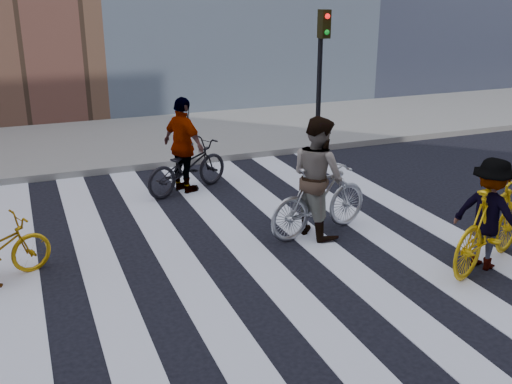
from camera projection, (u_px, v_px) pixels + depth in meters
ground at (219, 262)px, 8.78m from camera, size 100.00×100.00×0.00m
sidewalk_far at (126, 141)px, 15.34m from camera, size 100.00×5.00×0.15m
zebra_crosswalk at (219, 262)px, 8.78m from camera, size 8.25×10.00×0.01m
traffic_signal at (322, 55)px, 14.26m from camera, size 0.22×0.42×3.33m
bike_silver_mid at (320, 199)px, 9.64m from camera, size 2.02×0.97×1.17m
bike_yellow_right at (491, 225)px, 8.49m from camera, size 2.14×1.35×1.25m
bike_dark_rear at (187, 167)px, 11.67m from camera, size 2.01×1.38×1.00m
rider_mid at (318, 177)px, 9.49m from camera, size 0.93×1.09×1.95m
rider_right at (489, 214)px, 8.41m from camera, size 0.96×1.20×1.62m
rider_rear at (184, 145)px, 11.51m from camera, size 0.86×1.19×1.87m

